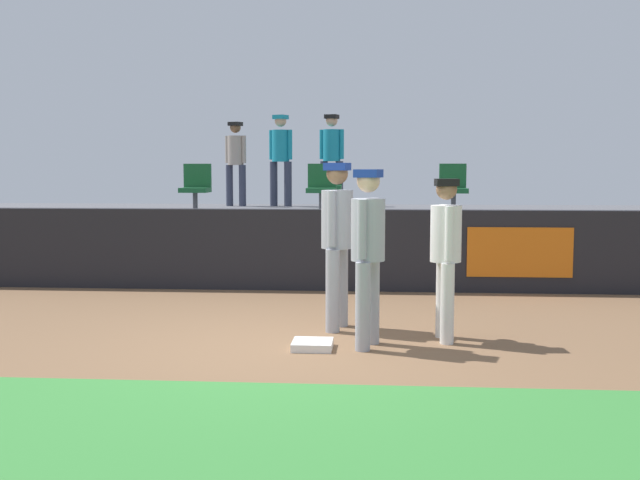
{
  "coord_description": "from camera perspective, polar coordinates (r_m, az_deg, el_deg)",
  "views": [
    {
      "loc": [
        0.92,
        -7.39,
        1.8
      ],
      "look_at": [
        0.28,
        1.03,
        1.0
      ],
      "focal_mm": 42.56,
      "sensor_mm": 36.0,
      "label": 1
    }
  ],
  "objects": [
    {
      "name": "field_wall",
      "position": [
        11.21,
        -0.31,
        -0.73
      ],
      "size": [
        18.0,
        0.26,
        1.2
      ],
      "color": "black",
      "rests_on": "ground_plane"
    },
    {
      "name": "player_fielder_home",
      "position": [
        7.99,
        9.45,
        -0.57
      ],
      "size": [
        0.34,
        0.54,
        1.69
      ],
      "rotation": [
        0.0,
        0.0,
        -1.5
      ],
      "color": "white",
      "rests_on": "ground_plane"
    },
    {
      "name": "first_base",
      "position": [
        7.65,
        -0.57,
        -7.88
      ],
      "size": [
        0.4,
        0.4,
        0.08
      ],
      "primitive_type": "cube",
      "color": "white",
      "rests_on": "ground_plane"
    },
    {
      "name": "spectator_capped",
      "position": [
        15.3,
        -2.97,
        6.51
      ],
      "size": [
        0.48,
        0.45,
        1.82
      ],
      "rotation": [
        0.0,
        0.0,
        2.78
      ],
      "color": "#33384C",
      "rests_on": "bleacher_platform"
    },
    {
      "name": "spectator_casual",
      "position": [
        15.49,
        0.88,
        6.55
      ],
      "size": [
        0.5,
        0.43,
        1.84
      ],
      "rotation": [
        0.0,
        0.0,
        2.89
      ],
      "color": "#33384C",
      "rests_on": "bleacher_platform"
    },
    {
      "name": "bleacher_platform",
      "position": [
        13.77,
        0.49,
        0.08
      ],
      "size": [
        18.0,
        4.8,
        1.04
      ],
      "primitive_type": "cube",
      "color": "#59595E",
      "rests_on": "ground_plane"
    },
    {
      "name": "spectator_hooded",
      "position": [
        15.4,
        -6.36,
        6.18
      ],
      "size": [
        0.45,
        0.41,
        1.68
      ],
      "rotation": [
        0.0,
        0.0,
        2.8
      ],
      "color": "#33384C",
      "rests_on": "bleacher_platform"
    },
    {
      "name": "grass_foreground_strip",
      "position": [
        5.18,
        -6.36,
        -14.91
      ],
      "size": [
        18.0,
        2.8,
        0.01
      ],
      "primitive_type": "cube",
      "color": "#388438",
      "rests_on": "ground_plane"
    },
    {
      "name": "player_runner_visitor",
      "position": [
        8.42,
        1.3,
        0.49
      ],
      "size": [
        0.43,
        0.51,
        1.86
      ],
      "rotation": [
        0.0,
        0.0,
        -1.81
      ],
      "color": "#9EA3AD",
      "rests_on": "ground_plane"
    },
    {
      "name": "seat_front_center",
      "position": [
        12.59,
        0.13,
        4.09
      ],
      "size": [
        0.48,
        0.44,
        0.84
      ],
      "color": "#4C4C51",
      "rests_on": "bleacher_platform"
    },
    {
      "name": "seat_back_center",
      "position": [
        14.39,
        0.71,
        4.26
      ],
      "size": [
        0.47,
        0.44,
        0.84
      ],
      "color": "#4C4C51",
      "rests_on": "bleacher_platform"
    },
    {
      "name": "ground_plane",
      "position": [
        7.66,
        -2.7,
        -8.19
      ],
      "size": [
        60.0,
        60.0,
        0.0
      ],
      "primitive_type": "plane",
      "color": "brown"
    },
    {
      "name": "seat_front_left",
      "position": [
        12.92,
        -9.31,
        4.06
      ],
      "size": [
        0.47,
        0.44,
        0.84
      ],
      "color": "#4C4C51",
      "rests_on": "bleacher_platform"
    },
    {
      "name": "seat_front_right",
      "position": [
        12.62,
        9.99,
        4.01
      ],
      "size": [
        0.44,
        0.44,
        0.84
      ],
      "color": "#4C4C51",
      "rests_on": "bleacher_platform"
    },
    {
      "name": "player_coach_visitor",
      "position": [
        7.58,
        3.63,
        -0.37
      ],
      "size": [
        0.42,
        0.49,
        1.79
      ],
      "rotation": [
        0.0,
        0.0,
        -1.86
      ],
      "color": "#9EA3AD",
      "rests_on": "ground_plane"
    }
  ]
}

